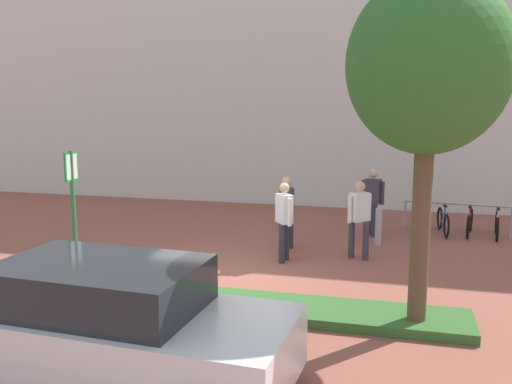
{
  "coord_description": "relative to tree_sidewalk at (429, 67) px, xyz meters",
  "views": [
    {
      "loc": [
        3.18,
        -10.36,
        3.46
      ],
      "look_at": [
        -0.03,
        2.05,
        1.34
      ],
      "focal_mm": 39.29,
      "sensor_mm": 36.0,
      "label": 1
    }
  ],
  "objects": [
    {
      "name": "ground_plane",
      "position": [
        -3.52,
        1.92,
        -3.91
      ],
      "size": [
        60.0,
        60.0,
        0.0
      ],
      "primitive_type": "plane",
      "color": "brown"
    },
    {
      "name": "building_facade",
      "position": [
        -3.52,
        10.1,
        1.09
      ],
      "size": [
        28.0,
        1.2,
        10.0
      ],
      "primitive_type": "cube",
      "color": "silver",
      "rests_on": "ground"
    },
    {
      "name": "planter_strip",
      "position": [
        -2.63,
        0.12,
        -3.83
      ],
      "size": [
        7.0,
        1.1,
        0.16
      ],
      "primitive_type": "cube",
      "color": "#336028",
      "rests_on": "ground"
    },
    {
      "name": "tree_sidewalk",
      "position": [
        0.0,
        0.0,
        0.0
      ],
      "size": [
        2.34,
        2.34,
        5.24
      ],
      "color": "brown",
      "rests_on": "ground"
    },
    {
      "name": "parking_sign_post",
      "position": [
        -5.87,
        0.12,
        -2.23
      ],
      "size": [
        0.08,
        0.36,
        2.58
      ],
      "color": "#2D7238",
      "rests_on": "ground"
    },
    {
      "name": "bike_at_sign",
      "position": [
        -5.95,
        0.25,
        -3.57
      ],
      "size": [
        1.68,
        0.42,
        0.86
      ],
      "color": "black",
      "rests_on": "ground"
    },
    {
      "name": "bike_rack_cluster",
      "position": [
        1.15,
        6.61,
        -3.57
      ],
      "size": [
        2.64,
        1.72,
        0.83
      ],
      "color": "#99999E",
      "rests_on": "ground"
    },
    {
      "name": "bollard_steel",
      "position": [
        -0.77,
        4.94,
        -3.46
      ],
      "size": [
        0.16,
        0.16,
        0.9
      ],
      "primitive_type": "cylinder",
      "color": "#ADADB2",
      "rests_on": "ground"
    },
    {
      "name": "person_casual_tan",
      "position": [
        -2.69,
        3.05,
        -2.93
      ],
      "size": [
        0.44,
        0.5,
        1.72
      ],
      "color": "#2D2D38",
      "rests_on": "ground"
    },
    {
      "name": "person_shirt_blue",
      "position": [
        -1.14,
        3.66,
        -2.93
      ],
      "size": [
        0.48,
        0.45,
        1.72
      ],
      "color": "#383342",
      "rests_on": "ground"
    },
    {
      "name": "person_suited_dark",
      "position": [
        -2.83,
        4.03,
        -2.93
      ],
      "size": [
        0.4,
        0.55,
        1.72
      ],
      "color": "#2D2D38",
      "rests_on": "ground"
    },
    {
      "name": "person_suited_navy",
      "position": [
        -0.98,
        5.87,
        -2.93
      ],
      "size": [
        0.6,
        0.36,
        1.72
      ],
      "color": "#2D2D38",
      "rests_on": "ground"
    },
    {
      "name": "car_white_hatch",
      "position": [
        -3.61,
        -2.69,
        -3.16
      ],
      "size": [
        4.4,
        2.22,
        1.54
      ],
      "color": "silver",
      "rests_on": "ground"
    }
  ]
}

